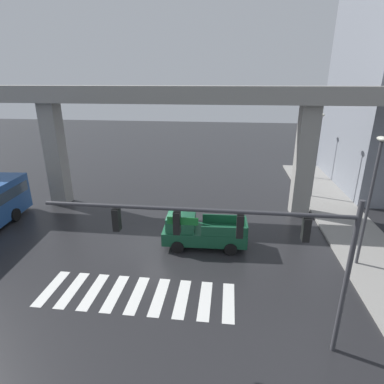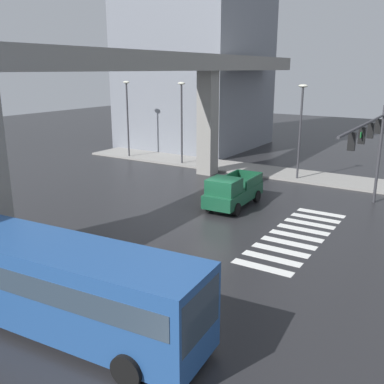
{
  "view_description": "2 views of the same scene",
  "coord_description": "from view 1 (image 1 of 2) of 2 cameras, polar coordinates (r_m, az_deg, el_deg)",
  "views": [
    {
      "loc": [
        4.1,
        -17.0,
        9.83
      ],
      "look_at": [
        1.71,
        3.07,
        2.46
      ],
      "focal_mm": 29.0,
      "sensor_mm": 36.0,
      "label": 1
    },
    {
      "loc": [
        -20.76,
        -11.7,
        8.33
      ],
      "look_at": [
        -0.17,
        1.24,
        1.47
      ],
      "focal_mm": 40.95,
      "sensor_mm": 36.0,
      "label": 2
    }
  ],
  "objects": [
    {
      "name": "ground_plane",
      "position": [
        20.06,
        -5.98,
        -9.42
      ],
      "size": [
        120.0,
        120.0,
        0.0
      ],
      "primitive_type": "plane",
      "color": "#232326"
    },
    {
      "name": "crosswalk_stripes",
      "position": [
        16.02,
        -10.05,
        -18.13
      ],
      "size": [
        9.35,
        2.8,
        0.01
      ],
      "color": "silver",
      "rests_on": "ground"
    },
    {
      "name": "elevated_overpass",
      "position": [
        23.38,
        -3.46,
        15.56
      ],
      "size": [
        49.04,
        2.38,
        9.39
      ],
      "color": "gray",
      "rests_on": "ground"
    },
    {
      "name": "sidewalk_east",
      "position": [
        23.02,
        28.16,
        -7.61
      ],
      "size": [
        4.0,
        36.0,
        0.15
      ],
      "primitive_type": "cube",
      "color": "gray",
      "rests_on": "ground"
    },
    {
      "name": "pickup_truck",
      "position": [
        19.26,
        1.45,
        -7.29
      ],
      "size": [
        5.17,
        2.23,
        2.08
      ],
      "color": "#14472D",
      "rests_on": "ground"
    },
    {
      "name": "traffic_signal_mast",
      "position": [
        11.03,
        9.41,
        -8.07
      ],
      "size": [
        10.89,
        0.32,
        6.2
      ],
      "color": "#38383D",
      "rests_on": "ground"
    },
    {
      "name": "street_lamp_near_corner",
      "position": [
        18.33,
        30.16,
        0.53
      ],
      "size": [
        0.44,
        0.7,
        7.24
      ],
      "color": "#38383D",
      "rests_on": "ground"
    },
    {
      "name": "street_lamp_mid_block",
      "position": [
        28.14,
        22.08,
        7.78
      ],
      "size": [
        0.44,
        0.7,
        7.24
      ],
      "color": "#38383D",
      "rests_on": "ground"
    },
    {
      "name": "street_lamp_far_north",
      "position": [
        34.03,
        19.54,
        9.99
      ],
      "size": [
        0.44,
        0.7,
        7.24
      ],
      "color": "#38383D",
      "rests_on": "ground"
    }
  ]
}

